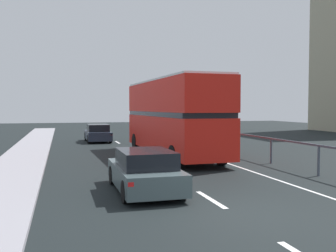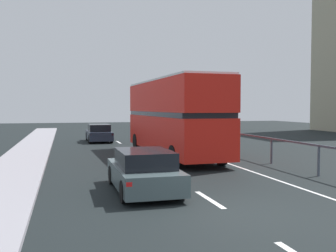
# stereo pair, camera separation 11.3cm
# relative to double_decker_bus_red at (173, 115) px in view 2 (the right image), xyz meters

# --- Properties ---
(ground_plane) EXTENTS (73.96, 120.00, 0.10)m
(ground_plane) POSITION_rel_double_decker_bus_red_xyz_m (-1.68, -11.08, -2.28)
(ground_plane) COLOR black
(lane_paint_markings) EXTENTS (3.63, 46.00, 0.01)m
(lane_paint_markings) POSITION_rel_double_decker_bus_red_xyz_m (0.46, -2.30, -2.23)
(lane_paint_markings) COLOR silver
(lane_paint_markings) RESTS_ON ground
(bridge_side_railing) EXTENTS (0.10, 42.00, 1.23)m
(bridge_side_railing) POSITION_rel_double_decker_bus_red_xyz_m (3.79, -2.08, -1.25)
(bridge_side_railing) COLOR #454C59
(bridge_side_railing) RESTS_ON ground
(double_decker_bus_red) EXTENTS (2.91, 10.73, 4.15)m
(double_decker_bus_red) POSITION_rel_double_decker_bus_red_xyz_m (0.00, 0.00, 0.00)
(double_decker_bus_red) COLOR red
(double_decker_bus_red) RESTS_ON ground
(hatchback_car_near) EXTENTS (1.84, 4.17, 1.33)m
(hatchback_car_near) POSITION_rel_double_decker_bus_red_xyz_m (-3.31, -8.21, -1.58)
(hatchback_car_near) COLOR #445456
(hatchback_car_near) RESTS_ON ground
(sedan_car_ahead) EXTENTS (1.83, 4.33, 1.36)m
(sedan_car_ahead) POSITION_rel_double_decker_bus_red_xyz_m (-3.09, 10.17, -1.57)
(sedan_car_ahead) COLOR #222A3A
(sedan_car_ahead) RESTS_ON ground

